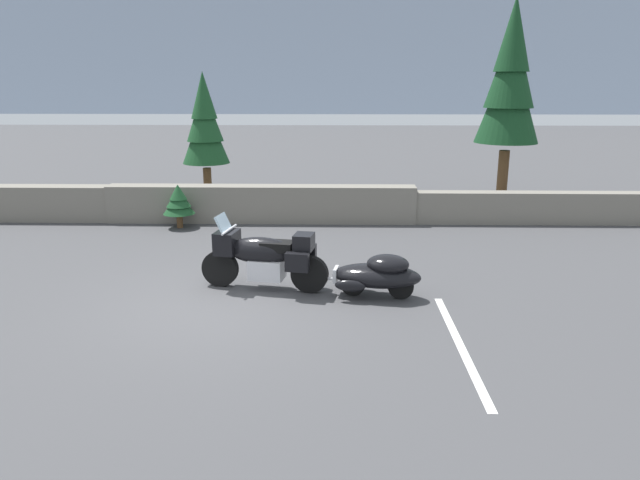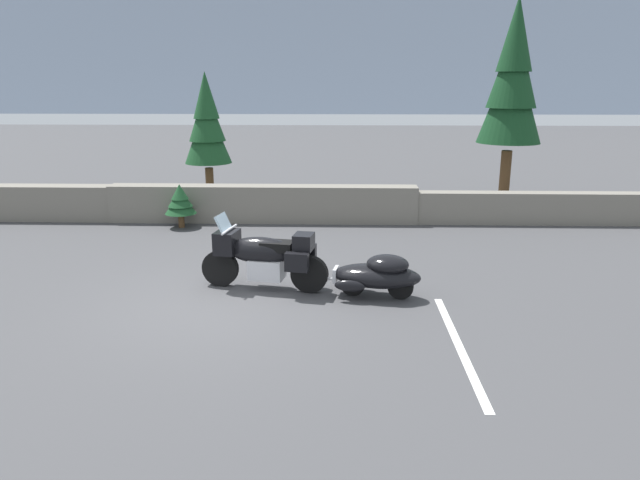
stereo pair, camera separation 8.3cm
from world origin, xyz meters
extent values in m
plane|color=#424244|center=(0.00, 0.00, 0.00)|extent=(80.00, 80.00, 0.00)
cube|color=slate|center=(0.00, 5.89, 0.48)|extent=(8.00, 0.57, 0.96)
cube|color=slate|center=(8.00, 5.88, 0.41)|extent=(8.00, 0.47, 0.82)
cube|color=#99A8BF|center=(0.00, 95.90, 8.00)|extent=(240.00, 80.00, 16.00)
cylinder|color=black|center=(-0.16, 0.89, 0.33)|extent=(0.67, 0.25, 0.66)
cylinder|color=black|center=(1.46, 0.60, 0.33)|extent=(0.67, 0.25, 0.66)
cube|color=silver|center=(0.70, 0.73, 0.38)|extent=(0.67, 0.54, 0.36)
ellipsoid|color=black|center=(0.60, 0.75, 0.71)|extent=(1.26, 0.65, 0.48)
cube|color=black|center=(-0.01, 0.86, 0.83)|extent=(0.45, 0.58, 0.40)
cube|color=#9EB7C6|center=(-0.06, 0.87, 1.16)|extent=(0.26, 0.47, 0.34)
cube|color=black|center=(0.90, 0.70, 0.81)|extent=(0.61, 0.45, 0.16)
cube|color=black|center=(1.36, 0.61, 0.91)|extent=(0.39, 0.45, 0.28)
cube|color=black|center=(1.26, 0.33, 0.63)|extent=(0.42, 0.23, 0.32)
cube|color=black|center=(1.37, 0.92, 0.63)|extent=(0.42, 0.23, 0.32)
cylinder|color=silver|center=(0.04, 0.85, 1.06)|extent=(0.16, 0.70, 0.04)
cylinder|color=silver|center=(-0.11, 0.88, 0.58)|extent=(0.26, 0.11, 0.54)
cylinder|color=black|center=(2.22, 0.46, 0.22)|extent=(0.45, 0.18, 0.44)
cylinder|color=black|center=(3.03, 0.31, 0.22)|extent=(0.45, 0.18, 0.44)
ellipsoid|color=black|center=(2.62, 0.39, 0.38)|extent=(1.60, 0.93, 0.40)
ellipsoid|color=black|center=(2.80, 0.36, 0.60)|extent=(0.81, 0.68, 0.32)
cube|color=silver|center=(1.92, 0.51, 0.36)|extent=(0.12, 0.33, 0.24)
ellipsoid|color=black|center=(2.16, 0.15, 0.28)|extent=(0.54, 0.23, 0.20)
ellipsoid|color=black|center=(2.27, 0.78, 0.28)|extent=(0.54, 0.23, 0.20)
cylinder|color=silver|center=(1.54, 0.58, 0.27)|extent=(0.70, 0.17, 0.05)
cylinder|color=brown|center=(6.72, 7.73, 0.84)|extent=(0.30, 0.30, 1.68)
cone|color=#143D1E|center=(6.72, 7.73, 3.22)|extent=(1.76, 1.76, 2.65)
cone|color=#143D1E|center=(6.72, 7.73, 4.02)|extent=(1.36, 1.36, 2.32)
cone|color=#143D1E|center=(6.72, 7.73, 4.82)|extent=(0.97, 0.97, 1.99)
cylinder|color=brown|center=(-1.84, 7.99, 0.56)|extent=(0.24, 0.24, 1.11)
cone|color=#194723|center=(-1.84, 7.99, 2.14)|extent=(1.35, 1.35, 1.76)
cone|color=#194723|center=(-1.84, 7.99, 2.66)|extent=(1.05, 1.05, 1.54)
cone|color=#194723|center=(-1.84, 7.99, 3.19)|extent=(0.74, 0.74, 1.32)
cylinder|color=brown|center=(-2.00, 5.22, 0.16)|extent=(0.15, 0.15, 0.32)
cone|color=#194723|center=(-2.00, 5.22, 0.61)|extent=(0.79, 0.79, 0.50)
cone|color=#194723|center=(-2.00, 5.22, 0.76)|extent=(0.61, 0.61, 0.44)
cone|color=#194723|center=(-2.00, 5.22, 0.91)|extent=(0.43, 0.43, 0.38)
cube|color=silver|center=(3.67, -1.50, 0.00)|extent=(0.12, 3.60, 0.01)
camera|label=1|loc=(1.86, -9.21, 3.61)|focal=33.23mm
camera|label=2|loc=(1.94, -9.21, 3.61)|focal=33.23mm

